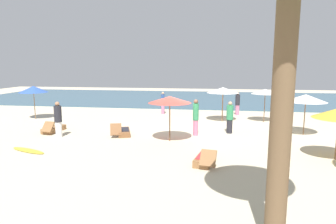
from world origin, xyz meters
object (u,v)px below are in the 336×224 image
Objects in this scene: person_2 at (58,119)px; person_5 at (238,103)px; umbrella_0 at (223,90)px; umbrella_3 at (33,89)px; lounger_1 at (205,159)px; person_1 at (196,117)px; surfboard at (28,150)px; umbrella_5 at (265,91)px; lounger_2 at (123,132)px; lounger_0 at (53,129)px; person_3 at (230,117)px; person_0 at (163,103)px; umbrella_1 at (306,98)px; umbrella_4 at (170,100)px.

person_5 is (9.67, 8.25, -0.06)m from person_2.
umbrella_3 is (-12.75, -1.02, -0.02)m from umbrella_0.
lounger_1 is at bearing -100.19° from person_5.
surfboard is (-7.04, -4.00, -0.97)m from person_1.
person_2 reaches higher than surfboard.
umbrella_5 reaches higher than lounger_2.
umbrella_5 reaches higher than person_2.
lounger_0 is at bearing 131.26° from person_2.
lounger_0 is (3.34, -3.57, -1.88)m from umbrella_3.
lounger_0 is at bearing -172.96° from person_3.
umbrella_0 reaches higher than person_2.
umbrella_0 reaches higher than person_0.
person_3 is (1.17, 5.29, 0.70)m from lounger_1.
person_0 is at bearing 129.20° from person_3.
umbrella_0 is 10.25m from person_2.
person_5 reaches higher than surfboard.
umbrella_3 is at bearing 172.76° from umbrella_1.
lounger_2 is (-8.02, -4.88, -1.82)m from umbrella_5.
person_0 reaches higher than surfboard.
umbrella_5 is 1.16× the size of person_2.
umbrella_0 reaches higher than umbrella_1.
umbrella_1 is at bearing 5.92° from lounger_0.
person_3 is (4.67, -5.73, 0.02)m from person_0.
umbrella_1 is at bearing 21.52° from surfboard.
umbrella_1 reaches higher than surfboard.
umbrella_4 is 7.03m from lounger_0.
umbrella_3 reaches higher than umbrella_0.
person_1 is at bearing -155.76° from person_3.
umbrella_0 reaches higher than person_3.
umbrella_1 is 12.99m from person_2.
lounger_2 is at bearing -97.79° from person_0.
umbrella_1 is 1.25× the size of lounger_0.
umbrella_0 is at bearing 95.08° from person_3.
umbrella_5 reaches higher than lounger_1.
umbrella_3 is at bearing 147.19° from lounger_1.
lounger_0 is 0.99× the size of person_3.
umbrella_1 is 1.24× the size of person_3.
person_0 reaches higher than lounger_0.
lounger_1 is 5.99m from lounger_2.
surfboard is at bearing -158.48° from umbrella_1.
surfboard is at bearing -111.60° from person_0.
person_3 reaches higher than person_5.
lounger_1 is 8.26m from person_2.
lounger_0 is 9.80m from person_3.
lounger_0 is 0.90× the size of person_1.
umbrella_0 is 3.60m from person_3.
person_5 is at bearing 14.74° from umbrella_3.
umbrella_3 is 1.14× the size of surfboard.
umbrella_3 reaches higher than umbrella_1.
person_2 is at bearing -152.58° from umbrella_5.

